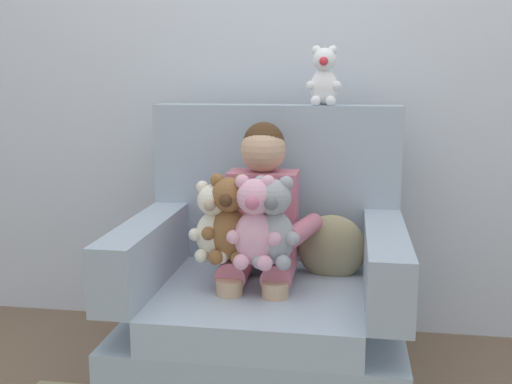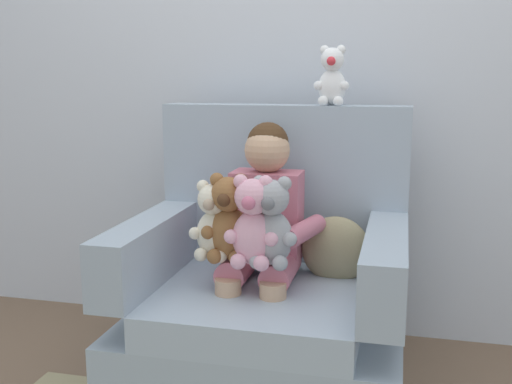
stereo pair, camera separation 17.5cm
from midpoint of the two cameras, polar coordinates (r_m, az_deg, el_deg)
The scene contains 9 objects.
back_wall at distance 2.76m, azimuth 0.86°, elevation 13.91°, with size 6.00×0.10×2.60m, color silver.
armchair at distance 2.33m, azimuth -1.23°, elevation -9.87°, with size 1.00×0.85×1.04m.
seated_child at distance 2.26m, azimuth -1.79°, elevation -2.95°, with size 0.45×0.39×0.82m.
plush_brown at distance 2.12m, azimuth -4.88°, elevation -2.74°, with size 0.19×0.15×0.31m.
plush_cream at distance 2.15m, azimuth -6.33°, elevation -2.96°, with size 0.17×0.14×0.28m.
plush_grey at distance 2.07m, azimuth -0.79°, elevation -3.04°, with size 0.19×0.15×0.31m.
plush_pink at distance 2.06m, azimuth -2.54°, elevation -3.04°, with size 0.19×0.15×0.32m.
plush_white_on_backrest at distance 2.45m, azimuth 4.30°, elevation 10.60°, with size 0.14×0.11×0.23m.
throw_pillow at distance 2.35m, azimuth 4.97°, elevation -5.27°, with size 0.26×0.12×0.26m, color #998C66.
Camera 1 is at (0.30, -2.11, 1.15)m, focal length 42.83 mm.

